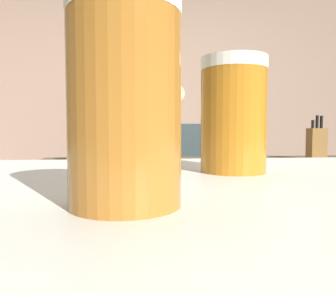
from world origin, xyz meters
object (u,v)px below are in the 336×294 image
Objects in this scene: pint_glass_near at (125,102)px; bottle_soy at (132,115)px; chefs_knife at (190,161)px; mixing_bowl at (117,158)px; pint_glass_far at (233,115)px; knife_block at (317,143)px; bottle_olive_oil at (158,115)px; bartender at (144,155)px.

bottle_soy reaches higher than pint_glass_near.
pint_glass_near is at bearing -99.16° from chefs_knife.
pint_glass_far is at bearing -80.60° from mixing_bowl.
knife_block reaches higher than chefs_knife.
chefs_knife is 1.53m from pint_glass_far.
pint_glass_far is at bearing -86.13° from bottle_soy.
mixing_bowl is at bearing 94.19° from pint_glass_near.
mixing_bowl is 0.66× the size of bottle_soy.
knife_block is at bearing -56.42° from bottle_olive_oil.
bartender reaches higher than bottle_soy.
pint_glass_near reaches higher than pint_glass_far.
pint_glass_far is at bearing 52.90° from pint_glass_near.
bottle_olive_oil is at bearing 88.55° from pint_glass_far.
bottle_soy reaches higher than pint_glass_far.
bartender is at bearing -70.95° from mixing_bowl.
bottle_olive_oil is at bearing 95.50° from chefs_knife.
knife_block is at bearing 56.74° from pint_glass_near.
mixing_bowl is at bearing 3.24° from bartender.
bartender is 6.90× the size of bottle_soy.
bottle_olive_oil is at bearing -21.31° from bartender.
bottle_soy reaches higher than chefs_knife.
bottle_olive_oil is (0.17, 1.81, 0.26)m from bartender.
pint_glass_far is at bearing -122.81° from knife_block.
bottle_soy is (-1.19, 1.41, 0.23)m from knife_block.
pint_glass_near is at bearing -85.81° from mixing_bowl.
pint_glass_near is at bearing -123.26° from knife_block.
bottle_olive_oil reaches higher than mixing_bowl.
mixing_bowl is at bearing 179.12° from knife_block.
bottle_soy is (-0.20, 2.94, 0.12)m from pint_glass_far.
bottle_soy is at bearing 105.97° from chefs_knife.
bottle_soy is (-0.38, 1.44, 0.34)m from chefs_knife.
mixing_bowl is (-0.16, 0.45, -0.05)m from bartender.
bottle_olive_oil is (0.33, 1.36, 0.32)m from mixing_bowl.
mixing_bowl is at bearing -103.68° from bottle_olive_oil.
knife_block is 1.83m from pint_glass_far.
pint_glass_near is 0.22m from pint_glass_far.
bottle_olive_oil is (0.07, 2.91, 0.12)m from pint_glass_far.
knife_block is 0.82m from chefs_knife.
pint_glass_far is 0.59× the size of bottle_soy.
knife_block reaches higher than mixing_bowl.
mixing_bowl is 1.43m from bottle_olive_oil.
bartender is 11.70× the size of pint_glass_far.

